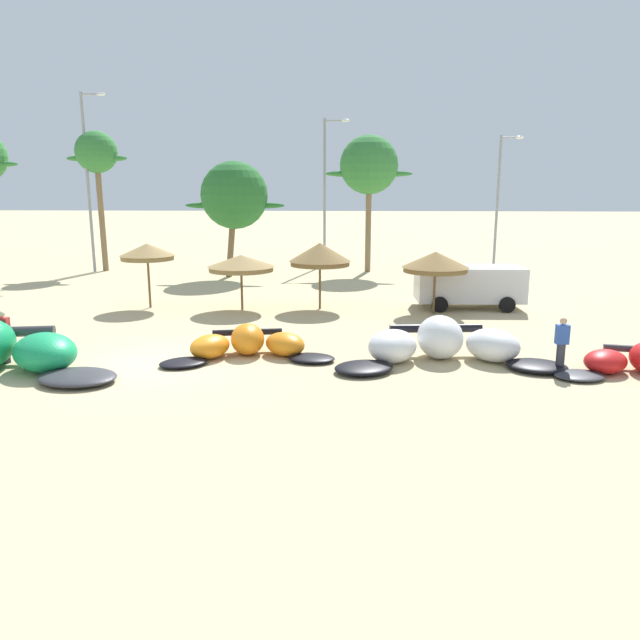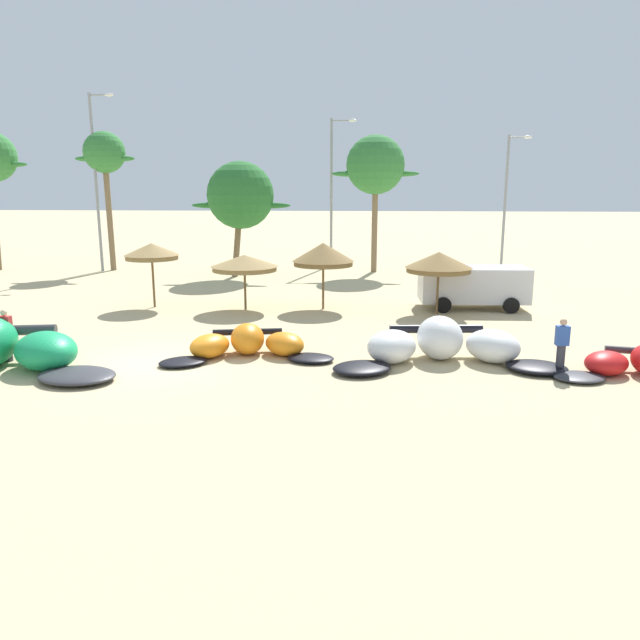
{
  "view_description": "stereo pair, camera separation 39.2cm",
  "coord_description": "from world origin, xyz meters",
  "px_view_note": "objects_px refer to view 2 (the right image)",
  "views": [
    {
      "loc": [
        6.08,
        -17.14,
        5.18
      ],
      "look_at": [
        5.0,
        2.0,
        1.0
      ],
      "focal_mm": 33.78,
      "sensor_mm": 36.0,
      "label": 1
    },
    {
      "loc": [
        6.47,
        -17.11,
        5.18
      ],
      "look_at": [
        5.0,
        2.0,
        1.0
      ],
      "focal_mm": 33.78,
      "sensor_mm": 36.0,
      "label": 2
    }
  ],
  "objects_px": {
    "palm_left": "(105,156)",
    "kite_left_of_center": "(247,344)",
    "palm_center_left": "(375,166)",
    "person_near_kites": "(561,346)",
    "parked_van": "(471,284)",
    "lamppost_west": "(97,176)",
    "beach_umbrella_outermost": "(439,262)",
    "kite_center": "(442,346)",
    "palm_left_of_gap": "(240,196)",
    "lamppost_west_center": "(333,186)",
    "beach_umbrella_near_palms": "(323,254)",
    "beach_umbrella_near_van": "(152,251)",
    "beach_umbrella_middle": "(244,263)",
    "person_by_umbrellas": "(6,335)",
    "lamppost_east_center": "(507,194)"
  },
  "relations": [
    {
      "from": "lamppost_west_center",
      "to": "lamppost_east_center",
      "type": "relative_size",
      "value": 1.13
    },
    {
      "from": "beach_umbrella_outermost",
      "to": "lamppost_east_center",
      "type": "bearing_deg",
      "value": 69.02
    },
    {
      "from": "beach_umbrella_middle",
      "to": "palm_left",
      "type": "height_order",
      "value": "palm_left"
    },
    {
      "from": "beach_umbrella_near_van",
      "to": "palm_left_of_gap",
      "type": "xyz_separation_m",
      "value": [
        2.02,
        9.74,
        2.3
      ]
    },
    {
      "from": "kite_center",
      "to": "person_by_umbrellas",
      "type": "distance_m",
      "value": 13.31
    },
    {
      "from": "parked_van",
      "to": "lamppost_west",
      "type": "relative_size",
      "value": 0.43
    },
    {
      "from": "palm_center_left",
      "to": "person_near_kites",
      "type": "bearing_deg",
      "value": -76.65
    },
    {
      "from": "beach_umbrella_middle",
      "to": "beach_umbrella_near_palms",
      "type": "bearing_deg",
      "value": 7.57
    },
    {
      "from": "lamppost_west",
      "to": "palm_left_of_gap",
      "type": "bearing_deg",
      "value": -10.55
    },
    {
      "from": "beach_umbrella_middle",
      "to": "beach_umbrella_near_palms",
      "type": "xyz_separation_m",
      "value": [
        3.38,
        0.45,
        0.35
      ]
    },
    {
      "from": "beach_umbrella_near_van",
      "to": "parked_van",
      "type": "bearing_deg",
      "value": 3.09
    },
    {
      "from": "beach_umbrella_outermost",
      "to": "palm_left",
      "type": "distance_m",
      "value": 23.82
    },
    {
      "from": "beach_umbrella_near_palms",
      "to": "kite_center",
      "type": "bearing_deg",
      "value": -62.44
    },
    {
      "from": "kite_left_of_center",
      "to": "parked_van",
      "type": "relative_size",
      "value": 1.17
    },
    {
      "from": "lamppost_west_center",
      "to": "palm_left_of_gap",
      "type": "bearing_deg",
      "value": -132.13
    },
    {
      "from": "beach_umbrella_outermost",
      "to": "palm_center_left",
      "type": "relative_size",
      "value": 0.33
    },
    {
      "from": "person_by_umbrellas",
      "to": "palm_left_of_gap",
      "type": "bearing_deg",
      "value": 79.37
    },
    {
      "from": "beach_umbrella_middle",
      "to": "beach_umbrella_outermost",
      "type": "xyz_separation_m",
      "value": [
        8.26,
        -0.35,
        0.15
      ]
    },
    {
      "from": "kite_left_of_center",
      "to": "parked_van",
      "type": "xyz_separation_m",
      "value": [
        8.32,
        8.49,
        0.71
      ]
    },
    {
      "from": "kite_center",
      "to": "beach_umbrella_outermost",
      "type": "bearing_deg",
      "value": 84.8
    },
    {
      "from": "lamppost_west",
      "to": "lamppost_west_center",
      "type": "bearing_deg",
      "value": 15.16
    },
    {
      "from": "palm_left_of_gap",
      "to": "lamppost_west",
      "type": "bearing_deg",
      "value": 169.45
    },
    {
      "from": "palm_left",
      "to": "kite_left_of_center",
      "type": "bearing_deg",
      "value": -57.09
    },
    {
      "from": "kite_left_of_center",
      "to": "person_near_kites",
      "type": "xyz_separation_m",
      "value": [
        9.27,
        -1.18,
        0.44
      ]
    },
    {
      "from": "palm_left",
      "to": "palm_center_left",
      "type": "xyz_separation_m",
      "value": [
        16.98,
        0.5,
        -0.66
      ]
    },
    {
      "from": "beach_umbrella_near_van",
      "to": "beach_umbrella_middle",
      "type": "height_order",
      "value": "beach_umbrella_near_van"
    },
    {
      "from": "kite_left_of_center",
      "to": "palm_center_left",
      "type": "relative_size",
      "value": 0.65
    },
    {
      "from": "person_near_kites",
      "to": "palm_left",
      "type": "relative_size",
      "value": 0.19
    },
    {
      "from": "parked_van",
      "to": "lamppost_west",
      "type": "bearing_deg",
      "value": 153.42
    },
    {
      "from": "palm_center_left",
      "to": "lamppost_west",
      "type": "height_order",
      "value": "lamppost_west"
    },
    {
      "from": "lamppost_east_center",
      "to": "lamppost_west_center",
      "type": "bearing_deg",
      "value": -178.44
    },
    {
      "from": "kite_center",
      "to": "palm_left",
      "type": "distance_m",
      "value": 28.28
    },
    {
      "from": "beach_umbrella_middle",
      "to": "lamppost_west",
      "type": "relative_size",
      "value": 0.27
    },
    {
      "from": "beach_umbrella_outermost",
      "to": "lamppost_west",
      "type": "bearing_deg",
      "value": 148.54
    },
    {
      "from": "beach_umbrella_near_van",
      "to": "lamppost_west",
      "type": "bearing_deg",
      "value": 122.74
    },
    {
      "from": "palm_left",
      "to": "palm_left_of_gap",
      "type": "xyz_separation_m",
      "value": [
        9.07,
        -2.3,
        -2.44
      ]
    },
    {
      "from": "beach_umbrella_near_van",
      "to": "beach_umbrella_near_palms",
      "type": "xyz_separation_m",
      "value": [
        7.59,
        0.14,
        -0.08
      ]
    },
    {
      "from": "beach_umbrella_near_van",
      "to": "person_near_kites",
      "type": "bearing_deg",
      "value": -30.67
    },
    {
      "from": "beach_umbrella_near_van",
      "to": "lamppost_west",
      "type": "distance_m",
      "value": 14.1
    },
    {
      "from": "beach_umbrella_outermost",
      "to": "person_near_kites",
      "type": "xyz_separation_m",
      "value": [
        2.56,
        -8.25,
        -1.39
      ]
    },
    {
      "from": "beach_umbrella_near_van",
      "to": "palm_center_left",
      "type": "distance_m",
      "value": 16.51
    },
    {
      "from": "kite_center",
      "to": "palm_left",
      "type": "xyz_separation_m",
      "value": [
        -18.85,
        19.98,
        6.72
      ]
    },
    {
      "from": "lamppost_west_center",
      "to": "lamppost_east_center",
      "type": "height_order",
      "value": "lamppost_west_center"
    },
    {
      "from": "palm_center_left",
      "to": "beach_umbrella_near_van",
      "type": "bearing_deg",
      "value": -128.37
    },
    {
      "from": "palm_left_of_gap",
      "to": "lamppost_east_center",
      "type": "distance_m",
      "value": 17.79
    },
    {
      "from": "beach_umbrella_near_palms",
      "to": "palm_left_of_gap",
      "type": "distance_m",
      "value": 11.35
    },
    {
      "from": "palm_left_of_gap",
      "to": "lamppost_west_center",
      "type": "bearing_deg",
      "value": 47.87
    },
    {
      "from": "beach_umbrella_near_palms",
      "to": "lamppost_west_center",
      "type": "relative_size",
      "value": 0.3
    },
    {
      "from": "beach_umbrella_near_van",
      "to": "lamppost_east_center",
      "type": "height_order",
      "value": "lamppost_east_center"
    },
    {
      "from": "beach_umbrella_middle",
      "to": "palm_left",
      "type": "relative_size",
      "value": 0.33
    }
  ]
}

